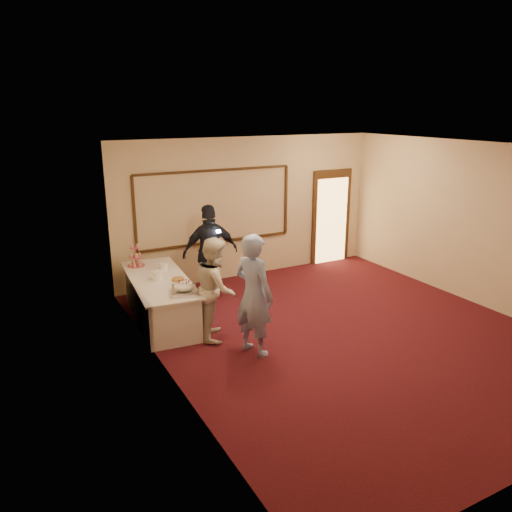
{
  "coord_description": "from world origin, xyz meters",
  "views": [
    {
      "loc": [
        -4.86,
        -5.9,
        3.59
      ],
      "look_at": [
        -1.03,
        1.26,
        1.15
      ],
      "focal_mm": 35.0,
      "sensor_mm": 36.0,
      "label": 1
    }
  ],
  "objects": [
    {
      "name": "cupcake_stand",
      "position": [
        -2.69,
        2.86,
        0.94
      ],
      "size": [
        0.32,
        0.32,
        0.47
      ],
      "color": "#D1446D",
      "rests_on": "buffet_table"
    },
    {
      "name": "guest",
      "position": [
        -1.32,
        2.57,
        0.92
      ],
      "size": [
        1.13,
        0.58,
        1.84
      ],
      "primitive_type": "imported",
      "rotation": [
        0.0,
        0.0,
        3.02
      ],
      "color": "black",
      "rests_on": "floor"
    },
    {
      "name": "pavlova_tray",
      "position": [
        -2.39,
        1.12,
        0.85
      ],
      "size": [
        0.5,
        0.59,
        0.19
      ],
      "color": "#ADAFB4",
      "rests_on": "buffet_table"
    },
    {
      "name": "woman",
      "position": [
        -1.92,
        0.95,
        0.83
      ],
      "size": [
        0.9,
        0.99,
        1.65
      ],
      "primitive_type": "imported",
      "rotation": [
        0.0,
        0.0,
        1.14
      ],
      "color": "beige",
      "rests_on": "floor"
    },
    {
      "name": "man",
      "position": [
        -1.66,
        0.16,
        0.93
      ],
      "size": [
        0.65,
        0.79,
        1.86
      ],
      "primitive_type": "imported",
      "rotation": [
        0.0,
        0.0,
        1.93
      ],
      "color": "#889CD8",
      "rests_on": "floor"
    },
    {
      "name": "buffet_table",
      "position": [
        -2.53,
        1.98,
        0.39
      ],
      "size": [
        1.15,
        2.48,
        0.77
      ],
      "color": "silver",
      "rests_on": "floor"
    },
    {
      "name": "doorway",
      "position": [
        2.15,
        3.45,
        1.08
      ],
      "size": [
        1.05,
        0.07,
        2.2
      ],
      "color": "#301D0E",
      "rests_on": "floor"
    },
    {
      "name": "plate_stack_b",
      "position": [
        -2.32,
        2.39,
        0.84
      ],
      "size": [
        0.17,
        0.17,
        0.14
      ],
      "color": "white",
      "rests_on": "buffet_table"
    },
    {
      "name": "plate_stack_a",
      "position": [
        -2.57,
        1.94,
        0.85
      ],
      "size": [
        0.18,
        0.18,
        0.15
      ],
      "color": "white",
      "rests_on": "buffet_table"
    },
    {
      "name": "tart",
      "position": [
        -2.29,
        1.7,
        0.79
      ],
      "size": [
        0.25,
        0.25,
        0.05
      ],
      "color": "white",
      "rests_on": "buffet_table"
    },
    {
      "name": "floor",
      "position": [
        0.0,
        0.0,
        0.0
      ],
      "size": [
        7.0,
        7.0,
        0.0
      ],
      "primitive_type": "plane",
      "color": "#330B11",
      "rests_on": "ground"
    },
    {
      "name": "camera_flash",
      "position": [
        -1.26,
        2.32,
        1.38
      ],
      "size": [
        0.07,
        0.04,
        0.05
      ],
      "primitive_type": "cube",
      "rotation": [
        0.0,
        0.0,
        -0.06
      ],
      "color": "white",
      "rests_on": "guest"
    },
    {
      "name": "room_walls",
      "position": [
        0.0,
        0.0,
        2.03
      ],
      "size": [
        6.04,
        7.04,
        3.02
      ],
      "color": "beige",
      "rests_on": "floor"
    },
    {
      "name": "wall_molding",
      "position": [
        -0.8,
        3.47,
        1.6
      ],
      "size": [
        3.45,
        0.04,
        1.55
      ],
      "color": "#301D0E",
      "rests_on": "room_walls"
    }
  ]
}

